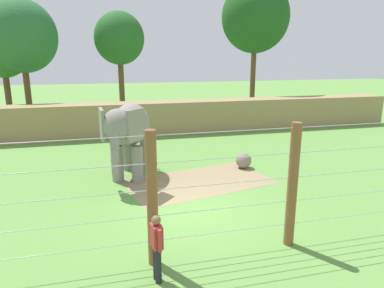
# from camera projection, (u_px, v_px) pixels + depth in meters

# --- Properties ---
(ground_plane) EXTENTS (120.00, 120.00, 0.00)m
(ground_plane) POSITION_uv_depth(u_px,v_px,m) (196.00, 211.00, 11.81)
(ground_plane) COLOR #609342
(dirt_patch) EXTENTS (6.49, 4.51, 0.01)m
(dirt_patch) POSITION_uv_depth(u_px,v_px,m) (199.00, 181.00, 14.62)
(dirt_patch) COLOR #937F5B
(dirt_patch) RESTS_ON ground
(embankment_wall) EXTENTS (36.00, 1.80, 2.18)m
(embankment_wall) POSITION_uv_depth(u_px,v_px,m) (148.00, 118.00, 23.25)
(embankment_wall) COLOR #997F56
(embankment_wall) RESTS_ON ground
(elephant) EXTENTS (2.54, 4.20, 3.25)m
(elephant) POSITION_uv_depth(u_px,v_px,m) (129.00, 129.00, 14.58)
(elephant) COLOR gray
(elephant) RESTS_ON ground
(enrichment_ball) EXTENTS (0.73, 0.73, 0.73)m
(enrichment_ball) POSITION_uv_depth(u_px,v_px,m) (244.00, 160.00, 16.33)
(enrichment_ball) COLOR gray
(enrichment_ball) RESTS_ON ground
(cable_fence) EXTENTS (12.98, 0.28, 3.49)m
(cable_fence) POSITION_uv_depth(u_px,v_px,m) (224.00, 192.00, 8.88)
(cable_fence) COLOR brown
(cable_fence) RESTS_ON ground
(zookeeper) EXTENTS (0.28, 0.58, 1.67)m
(zookeeper) POSITION_uv_depth(u_px,v_px,m) (157.00, 245.00, 7.94)
(zookeeper) COLOR #232328
(zookeeper) RESTS_ON ground
(tree_far_left) EXTENTS (3.68, 3.68, 7.46)m
(tree_far_left) POSITION_uv_depth(u_px,v_px,m) (2.00, 51.00, 25.06)
(tree_far_left) COLOR brown
(tree_far_left) RESTS_ON ground
(tree_left_of_centre) EXTENTS (3.88, 3.88, 8.56)m
(tree_left_of_centre) POSITION_uv_depth(u_px,v_px,m) (119.00, 39.00, 27.09)
(tree_left_of_centre) COLOR brown
(tree_left_of_centre) RESTS_ON ground
(tree_behind_wall) EXTENTS (4.93, 4.93, 9.13)m
(tree_behind_wall) POSITION_uv_depth(u_px,v_px,m) (21.00, 36.00, 24.55)
(tree_behind_wall) COLOR brown
(tree_behind_wall) RESTS_ON ground
(tree_right_of_centre) EXTENTS (5.70, 5.70, 11.38)m
(tree_right_of_centre) POSITION_uv_depth(u_px,v_px,m) (255.00, 17.00, 29.21)
(tree_right_of_centre) COLOR brown
(tree_right_of_centre) RESTS_ON ground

